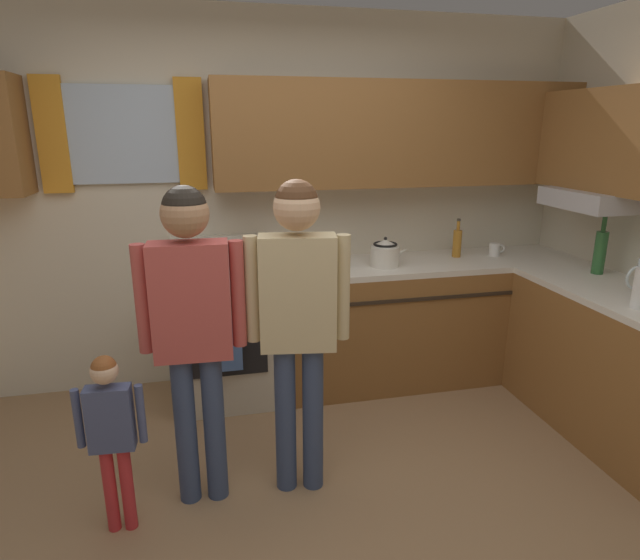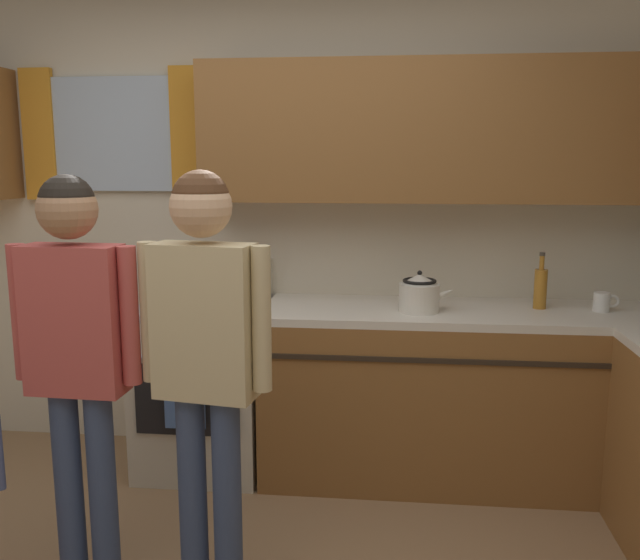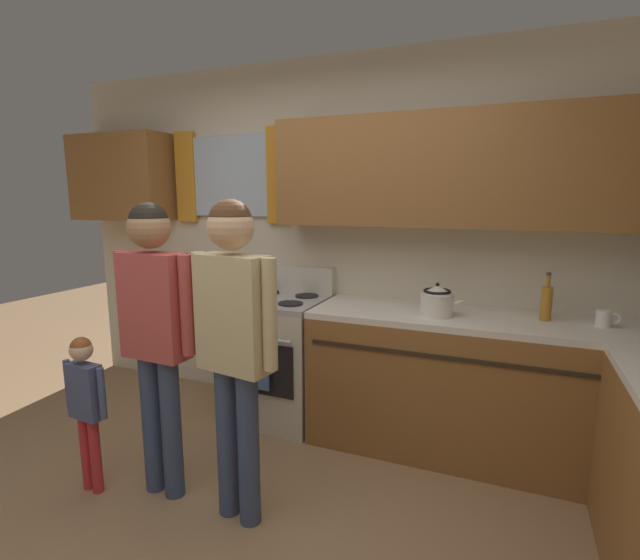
# 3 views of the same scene
# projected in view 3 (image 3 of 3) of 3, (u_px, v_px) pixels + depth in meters

# --- Properties ---
(back_wall_unit) EXTENTS (4.60, 0.42, 2.60)m
(back_wall_unit) POSITION_uv_depth(u_px,v_px,m) (345.00, 215.00, 3.34)
(back_wall_unit) COLOR beige
(back_wall_unit) RESTS_ON ground
(kitchen_counter_run) EXTENTS (2.27, 2.06, 0.90)m
(kitchen_counter_run) POSITION_uv_depth(u_px,v_px,m) (555.00, 428.00, 2.38)
(kitchen_counter_run) COLOR brown
(kitchen_counter_run) RESTS_ON ground
(stove_oven) EXTENTS (0.64, 0.67, 1.10)m
(stove_oven) POSITION_uv_depth(u_px,v_px,m) (280.00, 356.00, 3.42)
(stove_oven) COLOR beige
(stove_oven) RESTS_ON ground
(bottle_oil_amber) EXTENTS (0.06, 0.06, 0.29)m
(bottle_oil_amber) POSITION_uv_depth(u_px,v_px,m) (546.00, 302.00, 2.73)
(bottle_oil_amber) COLOR #B27223
(bottle_oil_amber) RESTS_ON kitchen_counter_run
(mug_ceramic_white) EXTENTS (0.13, 0.08, 0.09)m
(mug_ceramic_white) POSITION_uv_depth(u_px,v_px,m) (604.00, 318.00, 2.60)
(mug_ceramic_white) COLOR white
(mug_ceramic_white) RESTS_ON kitchen_counter_run
(stovetop_kettle) EXTENTS (0.27, 0.20, 0.21)m
(stovetop_kettle) POSITION_uv_depth(u_px,v_px,m) (437.00, 301.00, 2.83)
(stovetop_kettle) COLOR silver
(stovetop_kettle) RESTS_ON kitchen_counter_run
(adult_holding_child) EXTENTS (0.50, 0.22, 1.59)m
(adult_holding_child) POSITION_uv_depth(u_px,v_px,m) (155.00, 317.00, 2.42)
(adult_holding_child) COLOR #38476B
(adult_holding_child) RESTS_ON ground
(adult_in_plaid) EXTENTS (0.50, 0.22, 1.61)m
(adult_in_plaid) POSITION_uv_depth(u_px,v_px,m) (234.00, 326.00, 2.21)
(adult_in_plaid) COLOR #38476B
(adult_in_plaid) RESTS_ON ground
(small_child) EXTENTS (0.30, 0.12, 0.89)m
(small_child) POSITION_uv_depth(u_px,v_px,m) (86.00, 396.00, 2.51)
(small_child) COLOR red
(small_child) RESTS_ON ground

